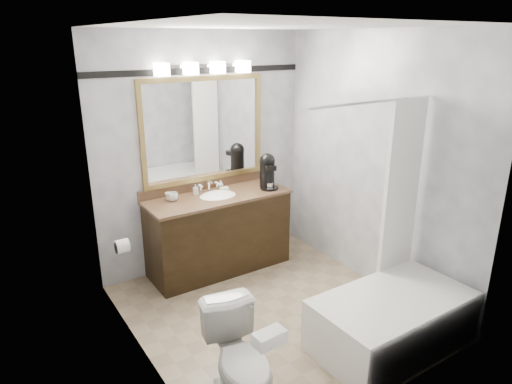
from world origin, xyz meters
TOP-DOWN VIEW (x-y plane):
  - room at (0.00, 0.00)m, footprint 2.42×2.62m
  - vanity at (0.00, 1.02)m, footprint 1.53×0.58m
  - mirror at (0.00, 1.28)m, footprint 1.40×0.04m
  - vanity_light_bar at (0.00, 1.23)m, footprint 1.02×0.14m
  - accent_stripe at (0.00, 1.29)m, footprint 2.40×0.01m
  - bathtub at (0.55, -0.90)m, footprint 1.30×0.75m
  - tp_roll at (-1.14, 0.66)m, footprint 0.11×0.12m
  - toilet at (-0.82, -0.79)m, footprint 0.50×0.74m
  - tissue_box at (-0.82, -1.12)m, footprint 0.20×0.12m
  - coffee_maker at (0.59, 0.96)m, footprint 0.20×0.25m
  - cup_left at (-0.46, 1.12)m, footprint 0.14×0.14m
  - cup_right at (-0.48, 1.16)m, footprint 0.10×0.10m
  - soap_bottle_a at (-0.18, 1.17)m, footprint 0.06×0.06m
  - soap_bottle_b at (0.16, 1.23)m, footprint 0.06×0.06m
  - soap_bar at (0.15, 1.13)m, footprint 0.09×0.06m

SIDE VIEW (x-z plane):
  - bathtub at x=0.55m, z-range -0.70..1.26m
  - toilet at x=-0.82m, z-range 0.00..0.69m
  - vanity at x=0.00m, z-range -0.04..0.93m
  - tp_roll at x=-1.14m, z-range 0.64..0.76m
  - tissue_box at x=-0.82m, z-range 0.69..0.77m
  - soap_bar at x=0.15m, z-range 0.85..0.88m
  - cup_right at x=-0.48m, z-range 0.85..0.93m
  - soap_bottle_b at x=0.16m, z-range 0.85..0.93m
  - cup_left at x=-0.46m, z-range 0.85..0.93m
  - soap_bottle_a at x=-0.18m, z-range 0.85..0.96m
  - coffee_maker at x=0.59m, z-range 0.86..1.24m
  - room at x=0.00m, z-range -0.01..2.51m
  - mirror at x=0.00m, z-range 0.95..2.05m
  - accent_stripe at x=0.00m, z-range 2.07..2.13m
  - vanity_light_bar at x=0.00m, z-range 2.07..2.19m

